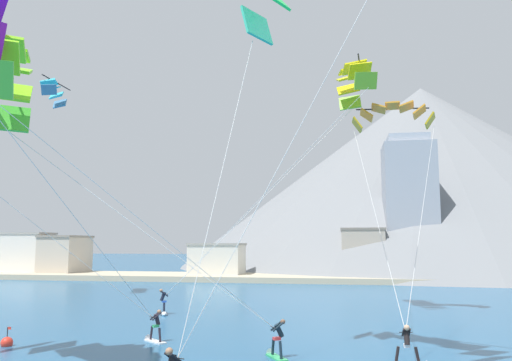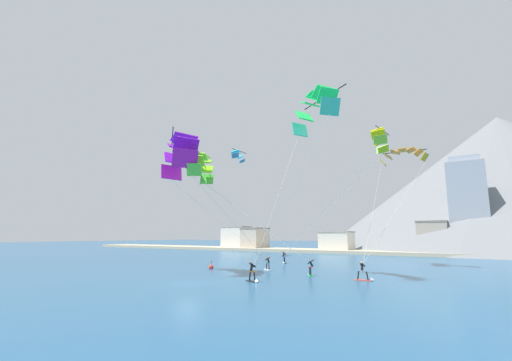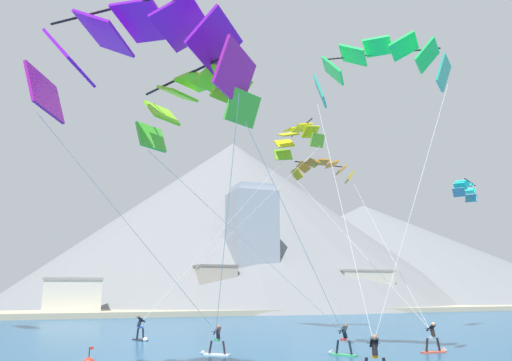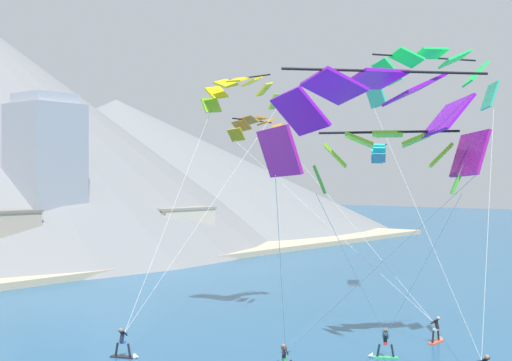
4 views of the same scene
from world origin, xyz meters
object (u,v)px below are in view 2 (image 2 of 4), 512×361
(kitesurfer_near_trail, at_px, (267,266))
(kitesurfer_far_right, at_px, (310,270))
(kitesurfer_near_lead, at_px, (365,275))
(parafoil_kite_distant_low_drift, at_px, (238,155))
(parafoil_kite_near_lead, at_px, (403,155))
(parafoil_kite_far_right, at_px, (202,165))
(race_marker_buoy, at_px, (211,267))
(kitesurfer_far_left, at_px, (253,275))
(parafoil_kite_mid_center, at_px, (379,139))
(parafoil_kite_far_left, at_px, (315,107))
(parafoil_kite_near_trail, at_px, (180,152))
(kitesurfer_mid_center, at_px, (284,259))

(kitesurfer_near_trail, relative_size, kitesurfer_far_right, 0.97)
(kitesurfer_near_lead, height_order, parafoil_kite_distant_low_drift, parafoil_kite_distant_low_drift)
(parafoil_kite_near_lead, relative_size, parafoil_kite_far_right, 1.36)
(kitesurfer_near_trail, xyz_separation_m, race_marker_buoy, (-6.50, -2.26, -0.29))
(kitesurfer_far_left, distance_m, parafoil_kite_mid_center, 27.20)
(parafoil_kite_far_right, bearing_deg, parafoil_kite_far_left, 16.63)
(kitesurfer_near_trail, distance_m, parafoil_kite_mid_center, 22.55)
(kitesurfer_near_trail, relative_size, parafoil_kite_near_trail, 0.13)
(kitesurfer_far_right, xyz_separation_m, race_marker_buoy, (-12.99, 0.11, -0.34))
(race_marker_buoy, bearing_deg, kitesurfer_mid_center, 71.77)
(kitesurfer_near_trail, bearing_deg, kitesurfer_near_lead, -14.80)
(kitesurfer_far_right, relative_size, parafoil_kite_near_trail, 0.13)
(parafoil_kite_far_left, distance_m, race_marker_buoy, 22.15)
(kitesurfer_mid_center, distance_m, parafoil_kite_distant_low_drift, 25.28)
(kitesurfer_mid_center, bearing_deg, parafoil_kite_distant_low_drift, 150.01)
(kitesurfer_mid_center, distance_m, race_marker_buoy, 11.85)
(parafoil_kite_distant_low_drift, relative_size, race_marker_buoy, 5.24)
(parafoil_kite_far_left, bearing_deg, race_marker_buoy, 171.35)
(kitesurfer_far_right, distance_m, parafoil_kite_far_left, 16.12)
(kitesurfer_near_lead, height_order, kitesurfer_far_right, kitesurfer_near_lead)
(kitesurfer_near_lead, distance_m, parafoil_kite_near_trail, 22.25)
(parafoil_kite_far_left, xyz_separation_m, parafoil_kite_far_right, (-11.52, -3.44, -5.11))
(kitesurfer_mid_center, bearing_deg, parafoil_kite_near_lead, 10.66)
(parafoil_kite_far_left, bearing_deg, parafoil_kite_near_lead, 73.86)
(kitesurfer_near_lead, relative_size, parafoil_kite_mid_center, 0.11)
(kitesurfer_near_lead, bearing_deg, parafoil_kite_distant_low_drift, 145.07)
(kitesurfer_far_left, height_order, parafoil_kite_distant_low_drift, parafoil_kite_distant_low_drift)
(parafoil_kite_far_right, bearing_deg, kitesurfer_near_trail, 68.83)
(kitesurfer_far_left, xyz_separation_m, parafoil_kite_near_trail, (-9.97, 0.58, 12.26))
(parafoil_kite_far_right, bearing_deg, kitesurfer_far_left, -10.68)
(parafoil_kite_near_trail, bearing_deg, parafoil_kite_mid_center, 52.07)
(kitesurfer_mid_center, distance_m, parafoil_kite_far_right, 20.05)
(kitesurfer_near_trail, height_order, parafoil_kite_far_left, parafoil_kite_far_left)
(kitesurfer_far_left, height_order, parafoil_kite_far_left, parafoil_kite_far_left)
(kitesurfer_near_lead, bearing_deg, race_marker_buoy, 177.13)
(kitesurfer_near_lead, height_order, parafoil_kite_near_lead, parafoil_kite_near_lead)
(kitesurfer_near_lead, xyz_separation_m, parafoil_kite_mid_center, (-1.70, 14.86, 16.18))
(parafoil_kite_near_trail, height_order, parafoil_kite_far_left, parafoil_kite_far_left)
(kitesurfer_far_left, bearing_deg, kitesurfer_mid_center, 111.41)
(kitesurfer_mid_center, relative_size, kitesurfer_far_left, 1.00)
(kitesurfer_far_left, bearing_deg, kitesurfer_near_lead, 38.83)
(parafoil_kite_near_trail, bearing_deg, kitesurfer_mid_center, 81.19)
(parafoil_kite_near_trail, xyz_separation_m, parafoil_kite_far_right, (2.46, 0.84, -1.57))
(parafoil_kite_distant_low_drift, xyz_separation_m, race_marker_buoy, (10.95, -19.71, -19.18))
(parafoil_kite_near_lead, distance_m, parafoil_kite_mid_center, 3.80)
(kitesurfer_far_left, xyz_separation_m, parafoil_kite_mid_center, (5.99, 21.06, 16.13))
(kitesurfer_far_right, bearing_deg, kitesurfer_near_lead, -8.36)
(kitesurfer_near_lead, distance_m, parafoil_kite_far_left, 16.32)
(kitesurfer_mid_center, relative_size, race_marker_buoy, 1.78)
(kitesurfer_mid_center, relative_size, parafoil_kite_distant_low_drift, 0.34)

